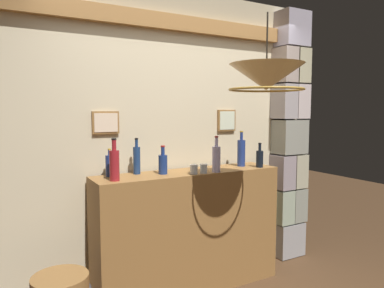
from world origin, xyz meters
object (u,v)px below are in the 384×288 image
object	(u,v)px
liquor_bottle_bourbon	(241,152)
glass_tumbler_rocks	(194,169)
glass_tumbler_highball	(204,169)
liquor_bottle_vermouth	(114,164)
liquor_bottle_gin	(137,159)
liquor_bottle_sherry	(163,163)
liquor_bottle_brandy	(260,158)
pendant_lamp	(266,78)
liquor_bottle_amaro	(110,165)
liquor_bottle_scotch	(216,158)

from	to	relation	value
liquor_bottle_bourbon	glass_tumbler_rocks	world-z (taller)	liquor_bottle_bourbon
liquor_bottle_bourbon	glass_tumbler_highball	xyz separation A→B (m)	(-0.52, -0.16, -0.10)
glass_tumbler_highball	glass_tumbler_rocks	bearing A→B (deg)	176.89
liquor_bottle_vermouth	glass_tumbler_highball	world-z (taller)	liquor_bottle_vermouth
liquor_bottle_gin	liquor_bottle_sherry	bearing A→B (deg)	-29.07
liquor_bottle_brandy	glass_tumbler_highball	distance (m)	0.63
glass_tumbler_rocks	pendant_lamp	size ratio (longest dim) A/B	0.15
pendant_lamp	glass_tumbler_highball	bearing A→B (deg)	102.67
pendant_lamp	glass_tumbler_rocks	bearing A→B (deg)	110.41
liquor_bottle_sherry	glass_tumbler_rocks	xyz separation A→B (m)	(0.23, -0.13, -0.05)
pendant_lamp	liquor_bottle_sherry	bearing A→B (deg)	121.17
glass_tumbler_highball	liquor_bottle_sherry	bearing A→B (deg)	156.74
liquor_bottle_bourbon	liquor_bottle_amaro	distance (m)	1.28
glass_tumbler_rocks	glass_tumbler_highball	size ratio (longest dim) A/B	1.02
liquor_bottle_bourbon	glass_tumbler_rocks	bearing A→B (deg)	-166.21
liquor_bottle_scotch	liquor_bottle_bourbon	bearing A→B (deg)	22.29
liquor_bottle_amaro	glass_tumbler_highball	size ratio (longest dim) A/B	2.88
liquor_bottle_vermouth	liquor_bottle_sherry	xyz separation A→B (m)	(0.45, 0.09, -0.04)
liquor_bottle_bourbon	liquor_bottle_vermouth	size ratio (longest dim) A/B	1.04
liquor_bottle_amaro	pendant_lamp	world-z (taller)	pendant_lamp
liquor_bottle_brandy	liquor_bottle_scotch	bearing A→B (deg)	-177.85
liquor_bottle_scotch	liquor_bottle_brandy	world-z (taller)	liquor_bottle_scotch
liquor_bottle_scotch	liquor_bottle_amaro	size ratio (longest dim) A/B	1.37
liquor_bottle_sherry	glass_tumbler_highball	xyz separation A→B (m)	(0.32, -0.14, -0.05)
liquor_bottle_vermouth	liquor_bottle_amaro	world-z (taller)	liquor_bottle_vermouth
liquor_bottle_gin	pendant_lamp	xyz separation A→B (m)	(0.66, -0.87, 0.65)
liquor_bottle_gin	liquor_bottle_brandy	xyz separation A→B (m)	(1.15, -0.23, -0.04)
liquor_bottle_amaro	pendant_lamp	distance (m)	1.42
glass_tumbler_highball	pendant_lamp	size ratio (longest dim) A/B	0.15
glass_tumbler_rocks	pendant_lamp	xyz separation A→B (m)	(0.24, -0.63, 0.73)
liquor_bottle_amaro	liquor_bottle_brandy	xyz separation A→B (m)	(1.39, -0.23, -0.00)
liquor_bottle_vermouth	liquor_bottle_sherry	size ratio (longest dim) A/B	1.35
liquor_bottle_scotch	liquor_bottle_vermouth	size ratio (longest dim) A/B	0.96
liquor_bottle_gin	liquor_bottle_scotch	xyz separation A→B (m)	(0.64, -0.25, -0.00)
liquor_bottle_bourbon	glass_tumbler_highball	bearing A→B (deg)	-163.32
liquor_bottle_scotch	liquor_bottle_brandy	size ratio (longest dim) A/B	1.36
liquor_bottle_vermouth	glass_tumbler_rocks	size ratio (longest dim) A/B	4.02
liquor_bottle_gin	liquor_bottle_amaro	xyz separation A→B (m)	(-0.24, -0.00, -0.03)
liquor_bottle_gin	liquor_bottle_amaro	size ratio (longest dim) A/B	1.33
liquor_bottle_bourbon	liquor_bottle_amaro	xyz separation A→B (m)	(-1.28, 0.09, -0.04)
liquor_bottle_amaro	glass_tumbler_highball	bearing A→B (deg)	-17.85
glass_tumbler_highball	liquor_bottle_bourbon	bearing A→B (deg)	16.68
liquor_bottle_amaro	pendant_lamp	bearing A→B (deg)	-44.20
liquor_bottle_sherry	liquor_bottle_amaro	bearing A→B (deg)	166.42
liquor_bottle_scotch	pendant_lamp	distance (m)	0.90
liquor_bottle_amaro	glass_tumbler_rocks	world-z (taller)	liquor_bottle_amaro
liquor_bottle_vermouth	liquor_bottle_sherry	bearing A→B (deg)	10.86
liquor_bottle_brandy	glass_tumbler_rocks	size ratio (longest dim) A/B	2.86
liquor_bottle_brandy	liquor_bottle_sherry	bearing A→B (deg)	172.52
pendant_lamp	liquor_bottle_scotch	bearing A→B (deg)	91.32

